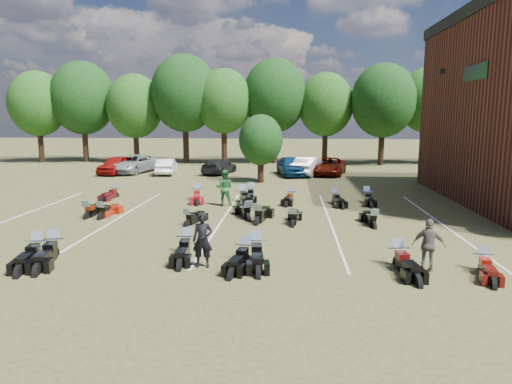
# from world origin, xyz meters

# --- Properties ---
(ground) EXTENTS (160.00, 160.00, 0.00)m
(ground) POSITION_xyz_m (0.00, 0.00, 0.00)
(ground) COLOR brown
(ground) RESTS_ON ground
(car_0) EXTENTS (2.23, 4.63, 1.52)m
(car_0) POSITION_xyz_m (-14.37, 19.49, 0.76)
(car_0) COLOR #9A100E
(car_0) RESTS_ON ground
(car_1) EXTENTS (1.94, 4.14, 1.31)m
(car_1) POSITION_xyz_m (-10.14, 19.58, 0.66)
(car_1) COLOR silver
(car_1) RESTS_ON ground
(car_2) EXTENTS (3.70, 5.97, 1.54)m
(car_2) POSITION_xyz_m (-13.23, 20.31, 0.77)
(car_2) COLOR gray
(car_2) RESTS_ON ground
(car_3) EXTENTS (2.86, 4.68, 1.27)m
(car_3) POSITION_xyz_m (-5.80, 20.19, 0.63)
(car_3) COLOR black
(car_3) RESTS_ON ground
(car_4) EXTENTS (2.76, 4.90, 1.57)m
(car_4) POSITION_xyz_m (0.21, 19.41, 0.79)
(car_4) COLOR navy
(car_4) RESTS_ON ground
(car_5) EXTENTS (3.20, 4.89, 1.52)m
(car_5) POSITION_xyz_m (1.72, 19.75, 0.76)
(car_5) COLOR beige
(car_5) RESTS_ON ground
(car_6) EXTENTS (3.42, 5.46, 1.41)m
(car_6) POSITION_xyz_m (3.37, 20.20, 0.70)
(car_6) COLOR #530F04
(car_6) RESTS_ON ground
(car_7) EXTENTS (2.53, 4.68, 1.29)m
(car_7) POSITION_xyz_m (14.24, 19.83, 0.64)
(car_7) COLOR #3D3F43
(car_7) RESTS_ON ground
(person_black) EXTENTS (0.67, 0.46, 1.79)m
(person_black) POSITION_xyz_m (-2.63, -3.60, 0.89)
(person_black) COLOR black
(person_black) RESTS_ON ground
(person_green) EXTENTS (0.95, 0.74, 1.95)m
(person_green) POSITION_xyz_m (-3.39, 6.55, 0.98)
(person_green) COLOR #25642D
(person_green) RESTS_ON ground
(person_grey) EXTENTS (1.06, 0.66, 1.68)m
(person_grey) POSITION_xyz_m (4.49, -3.46, 0.84)
(person_grey) COLOR #5E5951
(person_grey) RESTS_ON ground
(motorcycle_0) EXTENTS (1.25, 2.54, 1.35)m
(motorcycle_0) POSITION_xyz_m (-7.93, -2.99, 0.00)
(motorcycle_0) COLOR black
(motorcycle_0) RESTS_ON ground
(motorcycle_1) EXTENTS (1.22, 2.45, 1.31)m
(motorcycle_1) POSITION_xyz_m (-8.41, -3.22, 0.00)
(motorcycle_1) COLOR black
(motorcycle_1) RESTS_ON ground
(motorcycle_2) EXTENTS (0.94, 2.36, 1.28)m
(motorcycle_2) POSITION_xyz_m (-3.48, -2.22, 0.00)
(motorcycle_2) COLOR black
(motorcycle_2) RESTS_ON ground
(motorcycle_3) EXTENTS (1.01, 2.45, 1.33)m
(motorcycle_3) POSITION_xyz_m (-0.98, -2.66, 0.00)
(motorcycle_3) COLOR black
(motorcycle_3) RESTS_ON ground
(motorcycle_4) EXTENTS (1.06, 2.27, 1.22)m
(motorcycle_4) POSITION_xyz_m (-1.32, -3.02, 0.00)
(motorcycle_4) COLOR black
(motorcycle_4) RESTS_ON ground
(motorcycle_5) EXTENTS (0.97, 2.35, 1.27)m
(motorcycle_5) POSITION_xyz_m (3.66, -3.10, 0.00)
(motorcycle_5) COLOR black
(motorcycle_5) RESTS_ON ground
(motorcycle_6) EXTENTS (1.00, 2.09, 1.12)m
(motorcycle_6) POSITION_xyz_m (6.21, -3.34, 0.00)
(motorcycle_6) COLOR #4D0E0B
(motorcycle_6) RESTS_ON ground
(motorcycle_7) EXTENTS (0.96, 2.23, 1.21)m
(motorcycle_7) POSITION_xyz_m (-8.74, 2.90, 0.00)
(motorcycle_7) COLOR maroon
(motorcycle_7) RESTS_ON ground
(motorcycle_8) EXTENTS (0.74, 2.24, 1.24)m
(motorcycle_8) POSITION_xyz_m (-9.46, 2.95, 0.00)
(motorcycle_8) COLOR black
(motorcycle_8) RESTS_ON ground
(motorcycle_9) EXTENTS (1.18, 2.10, 1.11)m
(motorcycle_9) POSITION_xyz_m (-4.35, 1.82, 0.00)
(motorcycle_9) COLOR black
(motorcycle_9) RESTS_ON ground
(motorcycle_10) EXTENTS (1.24, 2.55, 1.36)m
(motorcycle_10) POSITION_xyz_m (-1.29, 2.38, 0.00)
(motorcycle_10) COLOR black
(motorcycle_10) RESTS_ON ground
(motorcycle_11) EXTENTS (1.51, 2.50, 1.33)m
(motorcycle_11) POSITION_xyz_m (-1.79, 3.10, 0.00)
(motorcycle_11) COLOR black
(motorcycle_11) RESTS_ON ground
(motorcycle_12) EXTENTS (0.86, 2.21, 1.20)m
(motorcycle_12) POSITION_xyz_m (0.30, 2.11, 0.00)
(motorcycle_12) COLOR black
(motorcycle_12) RESTS_ON ground
(motorcycle_13) EXTENTS (0.85, 2.21, 1.20)m
(motorcycle_13) POSITION_xyz_m (3.81, 2.07, 0.00)
(motorcycle_13) COLOR black
(motorcycle_13) RESTS_ON ground
(motorcycle_14) EXTENTS (0.94, 2.15, 1.16)m
(motorcycle_14) POSITION_xyz_m (-10.24, 8.59, 0.00)
(motorcycle_14) COLOR #430911
(motorcycle_14) RESTS_ON ground
(motorcycle_15) EXTENTS (1.24, 2.48, 1.33)m
(motorcycle_15) POSITION_xyz_m (-5.24, 8.19, 0.00)
(motorcycle_15) COLOR #A10B1A
(motorcycle_15) RESTS_ON ground
(motorcycle_16) EXTENTS (1.43, 2.50, 1.33)m
(motorcycle_16) POSITION_xyz_m (-2.55, 7.89, 0.00)
(motorcycle_16) COLOR black
(motorcycle_16) RESTS_ON ground
(motorcycle_17) EXTENTS (1.03, 2.20, 1.18)m
(motorcycle_17) POSITION_xyz_m (0.23, 7.98, 0.00)
(motorcycle_17) COLOR black
(motorcycle_17) RESTS_ON ground
(motorcycle_18) EXTENTS (0.94, 2.45, 1.34)m
(motorcycle_18) POSITION_xyz_m (-2.14, 8.74, 0.00)
(motorcycle_18) COLOR black
(motorcycle_18) RESTS_ON ground
(motorcycle_19) EXTENTS (0.75, 2.24, 1.24)m
(motorcycle_19) POSITION_xyz_m (4.48, 8.18, 0.00)
(motorcycle_19) COLOR black
(motorcycle_19) RESTS_ON ground
(motorcycle_20) EXTENTS (1.05, 2.25, 1.20)m
(motorcycle_20) POSITION_xyz_m (2.63, 7.70, 0.00)
(motorcycle_20) COLOR black
(motorcycle_20) RESTS_ON ground
(tree_line) EXTENTS (56.00, 6.00, 9.79)m
(tree_line) POSITION_xyz_m (-1.00, 29.00, 6.31)
(tree_line) COLOR black
(tree_line) RESTS_ON ground
(young_tree_midfield) EXTENTS (3.20, 3.20, 4.70)m
(young_tree_midfield) POSITION_xyz_m (-2.00, 15.50, 3.09)
(young_tree_midfield) COLOR black
(young_tree_midfield) RESTS_ON ground
(parking_lines) EXTENTS (20.10, 14.00, 0.01)m
(parking_lines) POSITION_xyz_m (-3.00, 3.00, 0.01)
(parking_lines) COLOR silver
(parking_lines) RESTS_ON ground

